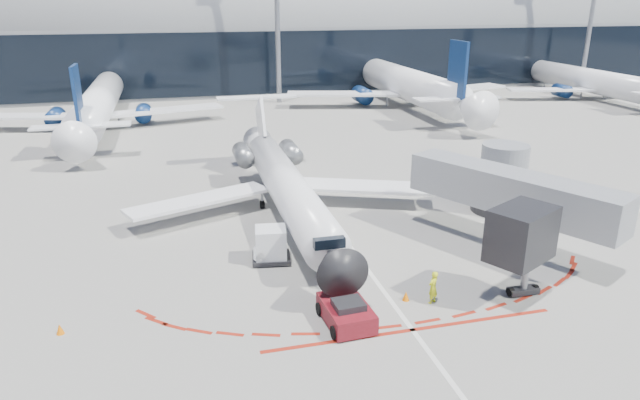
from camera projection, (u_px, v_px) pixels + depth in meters
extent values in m
plane|color=slate|center=(341.00, 234.00, 36.41)|extent=(260.00, 260.00, 0.00)
cube|color=silver|center=(333.00, 222.00, 38.23)|extent=(0.25, 40.00, 0.01)
cube|color=maroon|center=(412.00, 330.00, 25.93)|extent=(14.00, 0.25, 0.01)
cube|color=gray|center=(230.00, 56.00, 93.96)|extent=(150.00, 24.00, 10.00)
cylinder|color=gray|center=(228.00, 24.00, 92.27)|extent=(150.00, 24.00, 24.00)
cube|color=black|center=(238.00, 64.00, 82.98)|extent=(150.00, 0.20, 9.00)
cube|color=gray|center=(511.00, 191.00, 33.21)|extent=(8.22, 12.61, 2.30)
cube|color=black|center=(522.00, 234.00, 27.27)|extent=(3.86, 3.44, 2.60)
cylinder|color=gray|center=(525.00, 273.00, 28.63)|extent=(0.36, 0.36, 2.40)
cube|color=black|center=(523.00, 290.00, 28.96)|extent=(1.60, 0.60, 0.30)
cylinder|color=gray|center=(503.00, 178.00, 39.57)|extent=(3.20, 3.20, 4.80)
cylinder|color=black|center=(499.00, 207.00, 40.29)|extent=(4.00, 4.00, 0.50)
cylinder|color=gray|center=(277.00, 10.00, 77.11)|extent=(0.70, 0.70, 25.00)
cylinder|color=gray|center=(593.00, 8.00, 88.87)|extent=(0.70, 0.70, 25.00)
cylinder|color=white|center=(288.00, 188.00, 38.22)|extent=(2.54, 20.66, 2.54)
cone|color=black|center=(335.00, 261.00, 27.61)|extent=(2.54, 2.63, 2.54)
cone|color=white|center=(260.00, 145.00, 49.18)|extent=(2.54, 3.38, 2.54)
cube|color=black|center=(327.00, 240.00, 28.81)|extent=(1.60, 1.31, 0.52)
cube|color=white|center=(199.00, 200.00, 38.42)|extent=(10.06, 5.96, 0.29)
cube|color=white|center=(363.00, 186.00, 41.16)|extent=(10.06, 5.96, 0.29)
cube|color=white|center=(261.00, 121.00, 47.56)|extent=(0.23, 4.41, 4.48)
cube|color=white|center=(257.00, 97.00, 48.79)|extent=(6.76, 1.50, 0.15)
cylinder|color=slate|center=(243.00, 155.00, 45.22)|extent=(1.41, 3.19, 1.41)
cylinder|color=slate|center=(291.00, 152.00, 46.13)|extent=(1.41, 3.19, 1.41)
cylinder|color=black|center=(320.00, 270.00, 31.01)|extent=(0.21, 0.53, 0.53)
cylinder|color=black|center=(262.00, 204.00, 40.68)|extent=(0.28, 0.60, 0.60)
cylinder|color=black|center=(301.00, 201.00, 41.34)|extent=(0.28, 0.60, 0.60)
cylinder|color=gray|center=(320.00, 266.00, 30.92)|extent=(0.17, 0.17, 1.03)
cube|color=maroon|center=(346.00, 313.00, 26.33)|extent=(2.13, 3.22, 0.87)
cube|color=black|center=(349.00, 305.00, 25.87)|extent=(1.43, 1.24, 0.34)
cylinder|color=gray|center=(331.00, 295.00, 28.30)|extent=(0.25, 2.52, 0.10)
cylinder|color=black|center=(335.00, 333.00, 25.18)|extent=(0.31, 0.64, 0.62)
cylinder|color=black|center=(373.00, 326.00, 25.71)|extent=(0.31, 0.64, 0.62)
cylinder|color=black|center=(320.00, 309.00, 27.09)|extent=(0.31, 0.64, 0.62)
cylinder|color=black|center=(356.00, 303.00, 27.63)|extent=(0.31, 0.64, 0.62)
imported|color=#DBE918|center=(433.00, 287.00, 27.97)|extent=(0.74, 0.66, 1.70)
cube|color=black|center=(271.00, 258.00, 32.63)|extent=(2.37, 2.10, 0.24)
cube|color=white|center=(271.00, 242.00, 32.30)|extent=(1.92, 1.83, 1.71)
cylinder|color=black|center=(256.00, 265.00, 31.92)|extent=(0.14, 0.23, 0.21)
cylinder|color=black|center=(287.00, 264.00, 32.10)|extent=(0.14, 0.23, 0.21)
cylinder|color=black|center=(256.00, 255.00, 33.22)|extent=(0.14, 0.23, 0.21)
cylinder|color=black|center=(286.00, 253.00, 33.40)|extent=(0.14, 0.23, 0.21)
cone|color=orange|center=(60.00, 329.00, 25.56)|extent=(0.35, 0.35, 0.49)
cone|color=orange|center=(406.00, 296.00, 28.39)|extent=(0.35, 0.35, 0.49)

